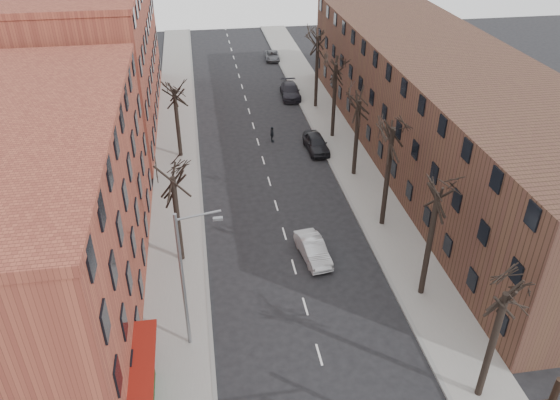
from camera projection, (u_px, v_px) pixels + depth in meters
name	position (u px, v px, depth m)	size (l,w,h in m)	color
sidewalk_left	(177.00, 151.00, 52.44)	(4.00, 90.00, 0.15)	gray
sidewalk_right	(338.00, 140.00, 54.59)	(4.00, 90.00, 0.15)	gray
building_left_near	(26.00, 224.00, 31.46)	(12.00, 26.00, 12.00)	brown
building_left_far	(90.00, 56.00, 55.27)	(12.00, 28.00, 14.00)	brown
building_right	(442.00, 108.00, 48.87)	(12.00, 50.00, 10.00)	#492F22
tree_right_a	(477.00, 395.00, 28.57)	(5.20, 5.20, 10.00)	black
tree_right_b	(420.00, 294.00, 35.28)	(5.20, 5.20, 10.80)	black
tree_right_c	(382.00, 225.00, 41.99)	(5.20, 5.20, 11.60)	black
tree_right_d	(353.00, 175.00, 48.70)	(5.20, 5.20, 10.00)	black
tree_right_e	(332.00, 137.00, 55.41)	(5.20, 5.20, 10.80)	black
tree_right_f	(315.00, 107.00, 62.13)	(5.20, 5.20, 11.60)	black
tree_left_a	(182.00, 260.00, 38.27)	(5.20, 5.20, 9.50)	black
tree_left_b	(181.00, 157.00, 51.69)	(5.20, 5.20, 9.50)	black
streetlight	(185.00, 276.00, 28.99)	(2.45, 0.22, 9.03)	slate
silver_sedan	(313.00, 249.00, 38.13)	(1.51, 4.34, 1.43)	#B3B7BB
parked_car_near	(316.00, 143.00, 52.35)	(1.88, 4.68, 1.60)	black
parked_car_mid	(290.00, 91.00, 64.36)	(2.14, 5.27, 1.53)	black
parked_car_far	(272.00, 56.00, 76.70)	(1.91, 4.13, 1.15)	#56575D
pedestrian_crossing	(272.00, 134.00, 54.00)	(0.94, 0.39, 1.61)	black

